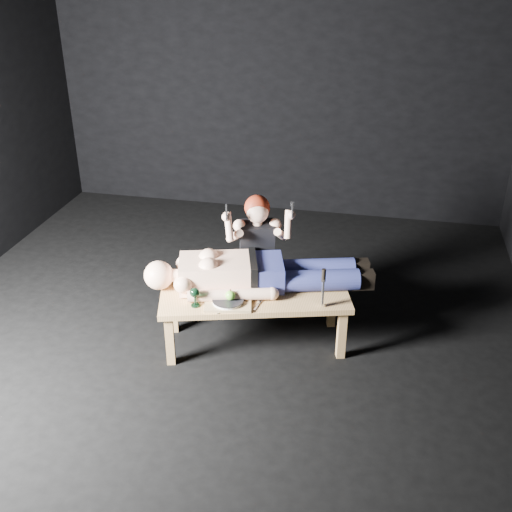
% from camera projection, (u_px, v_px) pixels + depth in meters
% --- Properties ---
extents(ground, '(5.00, 5.00, 0.00)m').
position_uv_depth(ground, '(224.00, 323.00, 5.10)').
color(ground, black).
rests_on(ground, ground).
extents(back_wall, '(5.00, 0.00, 5.00)m').
position_uv_depth(back_wall, '(280.00, 79.00, 6.58)').
color(back_wall, black).
rests_on(back_wall, ground).
extents(table, '(1.51, 0.90, 0.45)m').
position_uv_depth(table, '(255.00, 319.00, 4.75)').
color(table, tan).
rests_on(table, ground).
extents(lying_man, '(1.62, 0.87, 0.29)m').
position_uv_depth(lying_man, '(260.00, 269.00, 4.70)').
color(lying_man, beige).
rests_on(lying_man, table).
extents(kneeling_woman, '(0.76, 0.81, 1.12)m').
position_uv_depth(kneeling_woman, '(256.00, 252.00, 5.03)').
color(kneeling_woman, black).
rests_on(kneeling_woman, ground).
extents(serving_tray, '(0.38, 0.31, 0.02)m').
position_uv_depth(serving_tray, '(228.00, 303.00, 4.52)').
color(serving_tray, tan).
rests_on(serving_tray, table).
extents(plate, '(0.27, 0.27, 0.02)m').
position_uv_depth(plate, '(228.00, 301.00, 4.51)').
color(plate, white).
rests_on(plate, serving_tray).
extents(apple, '(0.07, 0.07, 0.07)m').
position_uv_depth(apple, '(230.00, 295.00, 4.49)').
color(apple, '#4CA329').
rests_on(apple, plate).
extents(goblet, '(0.09, 0.09, 0.15)m').
position_uv_depth(goblet, '(195.00, 297.00, 4.47)').
color(goblet, black).
rests_on(goblet, table).
extents(fork_flat, '(0.06, 0.15, 0.01)m').
position_uv_depth(fork_flat, '(217.00, 308.00, 4.47)').
color(fork_flat, '#B2B2B7').
rests_on(fork_flat, table).
extents(knife_flat, '(0.04, 0.15, 0.01)m').
position_uv_depth(knife_flat, '(258.00, 305.00, 4.50)').
color(knife_flat, '#B2B2B7').
rests_on(knife_flat, table).
extents(spoon_flat, '(0.14, 0.09, 0.01)m').
position_uv_depth(spoon_flat, '(254.00, 298.00, 4.59)').
color(spoon_flat, '#B2B2B7').
rests_on(spoon_flat, table).
extents(carving_knife, '(0.05, 0.05, 0.31)m').
position_uv_depth(carving_knife, '(323.00, 288.00, 4.43)').
color(carving_knife, '#B2B2B7').
rests_on(carving_knife, table).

